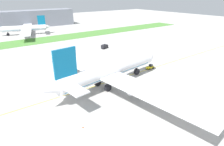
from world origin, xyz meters
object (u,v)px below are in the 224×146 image
object	(u,v)px
ground_crew_wingwalker_port	(158,95)
parked_airliner_far_centre	(25,28)
service_truck_baggage_loader	(65,52)
airliner_foreground	(108,71)
traffic_cone_near_nose	(83,127)
service_truck_catering_van	(105,46)
pushback_tug	(150,67)

from	to	relation	value
ground_crew_wingwalker_port	parked_airliner_far_centre	world-z (taller)	parked_airliner_far_centre
ground_crew_wingwalker_port	service_truck_baggage_loader	xyz separation A→B (m)	(-5.23, 70.03, 0.52)
airliner_foreground	service_truck_baggage_loader	size ratio (longest dim) A/B	13.62
ground_crew_wingwalker_port	parked_airliner_far_centre	size ratio (longest dim) A/B	0.02
traffic_cone_near_nose	service_truck_catering_van	xyz separation A→B (m)	(52.48, 65.84, 1.25)
parked_airliner_far_centre	airliner_foreground	bearing A→B (deg)	-90.31
pushback_tug	airliner_foreground	bearing A→B (deg)	-173.30
pushback_tug	traffic_cone_near_nose	world-z (taller)	pushback_tug
traffic_cone_near_nose	service_truck_baggage_loader	bearing A→B (deg)	70.19
ground_crew_wingwalker_port	service_truck_catering_van	distance (m)	70.92
airliner_foreground	pushback_tug	bearing A→B (deg)	6.70
pushback_tug	ground_crew_wingwalker_port	xyz separation A→B (m)	(-19.13, -21.98, 0.07)
pushback_tug	traffic_cone_near_nose	size ratio (longest dim) A/B	10.51
traffic_cone_near_nose	service_truck_baggage_loader	distance (m)	72.95
service_truck_baggage_loader	parked_airliner_far_centre	world-z (taller)	parked_airliner_far_centre
pushback_tug	service_truck_baggage_loader	distance (m)	53.88
traffic_cone_near_nose	parked_airliner_far_centre	world-z (taller)	parked_airliner_far_centre
airliner_foreground	service_truck_baggage_loader	xyz separation A→B (m)	(3.85, 51.37, -4.95)
airliner_foreground	service_truck_catering_van	bearing A→B (deg)	56.95
service_truck_baggage_loader	service_truck_catering_van	size ratio (longest dim) A/B	1.09
airliner_foreground	traffic_cone_near_nose	bearing A→B (deg)	-140.40
service_truck_catering_van	airliner_foreground	bearing A→B (deg)	-123.05
traffic_cone_near_nose	airliner_foreground	bearing A→B (deg)	39.60
airliner_foreground	parked_airliner_far_centre	bearing A→B (deg)	89.69
ground_crew_wingwalker_port	parked_airliner_far_centre	bearing A→B (deg)	93.19
pushback_tug	service_truck_baggage_loader	world-z (taller)	service_truck_baggage_loader
airliner_foreground	parked_airliner_far_centre	distance (m)	131.35
airliner_foreground	service_truck_catering_van	xyz separation A→B (m)	(31.62, 48.58, -5.00)
service_truck_baggage_loader	airliner_foreground	bearing A→B (deg)	-94.29
ground_crew_wingwalker_port	traffic_cone_near_nose	distance (m)	29.99
airliner_foreground	ground_crew_wingwalker_port	world-z (taller)	airliner_foreground
ground_crew_wingwalker_port	service_truck_baggage_loader	bearing A→B (deg)	94.27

